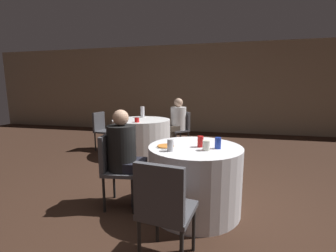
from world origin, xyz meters
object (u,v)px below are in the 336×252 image
(chair_far_west, at_px, (102,127))
(bottle_far, at_px, (142,112))
(person_white_shirt, at_px, (176,123))
(pizza_plate_near, at_px, (166,146))
(soda_can_blue, at_px, (218,143))
(soda_can_silver, at_px, (170,145))
(table_near, at_px, (195,178))
(table_far, at_px, (142,137))
(chair_far_northeast, at_px, (181,126))
(chair_near_west, at_px, (115,163))
(chair_near_south, at_px, (164,205))
(person_black_shirt, at_px, (128,159))
(soda_can_red, at_px, (200,141))

(chair_far_west, height_order, bottle_far, bottle_far)
(person_white_shirt, relative_size, pizza_plate_near, 5.43)
(soda_can_blue, distance_m, bottle_far, 2.95)
(person_white_shirt, height_order, bottle_far, person_white_shirt)
(soda_can_silver, bearing_deg, table_near, 48.19)
(table_far, height_order, pizza_plate_near, pizza_plate_near)
(table_far, height_order, bottle_far, bottle_far)
(pizza_plate_near, distance_m, bottle_far, 2.73)
(table_near, relative_size, bottle_far, 4.23)
(table_far, distance_m, chair_far_northeast, 1.03)
(chair_near_west, distance_m, bottle_far, 2.57)
(chair_far_northeast, bearing_deg, table_far, 90.00)
(chair_near_west, distance_m, pizza_plate_near, 0.66)
(bottle_far, bearing_deg, chair_far_northeast, 22.30)
(chair_near_south, relative_size, chair_far_west, 1.00)
(soda_can_silver, bearing_deg, soda_can_blue, 23.80)
(table_far, bearing_deg, chair_near_west, -78.63)
(table_far, height_order, person_black_shirt, person_black_shirt)
(table_far, height_order, chair_far_west, chair_far_west)
(bottle_far, bearing_deg, table_far, -74.51)
(person_black_shirt, height_order, pizza_plate_near, person_black_shirt)
(chair_far_northeast, distance_m, bottle_far, 0.98)
(soda_can_silver, xyz_separation_m, bottle_far, (-1.23, 2.62, 0.06))
(chair_far_west, bearing_deg, chair_near_south, 44.15)
(table_far, relative_size, chair_far_west, 1.41)
(chair_far_northeast, height_order, person_black_shirt, person_black_shirt)
(chair_near_south, relative_size, soda_can_blue, 7.09)
(person_black_shirt, bearing_deg, soda_can_red, 88.47)
(chair_far_west, distance_m, bottle_far, 1.00)
(chair_near_west, height_order, person_white_shirt, person_white_shirt)
(chair_near_south, relative_size, soda_can_silver, 7.09)
(table_near, relative_size, person_white_shirt, 0.88)
(soda_can_red, bearing_deg, chair_far_northeast, 103.77)
(soda_can_silver, relative_size, bottle_far, 0.49)
(pizza_plate_near, bearing_deg, soda_can_silver, -59.96)
(chair_near_south, bearing_deg, bottle_far, 120.02)
(chair_near_west, bearing_deg, pizza_plate_near, 83.66)
(chair_far_northeast, distance_m, person_black_shirt, 2.82)
(chair_near_west, relative_size, person_white_shirt, 0.73)
(table_near, distance_m, soda_can_silver, 0.55)
(chair_near_south, xyz_separation_m, chair_far_northeast, (-0.48, 3.64, 0.00))
(chair_near_west, xyz_separation_m, chair_far_northeast, (0.32, 2.83, 0.00))
(chair_near_south, xyz_separation_m, soda_can_red, (0.19, 0.91, 0.29))
(chair_near_south, height_order, person_black_shirt, person_black_shirt)
(chair_near_west, height_order, soda_can_blue, soda_can_blue)
(soda_can_red, relative_size, soda_can_silver, 1.00)
(table_far, distance_m, person_black_shirt, 2.21)
(chair_near_west, xyz_separation_m, soda_can_red, (0.99, 0.10, 0.29))
(chair_far_northeast, bearing_deg, chair_near_south, 144.62)
(table_far, bearing_deg, soda_can_blue, -52.21)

